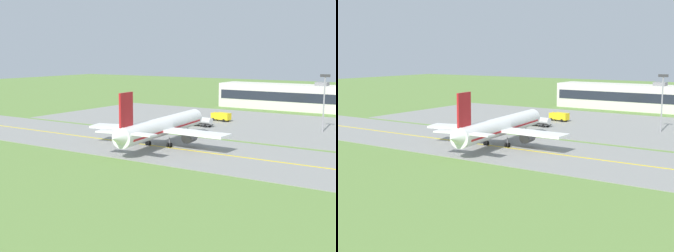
{
  "view_description": "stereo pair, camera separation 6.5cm",
  "coord_description": "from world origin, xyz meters",
  "views": [
    {
      "loc": [
        57.88,
        -84.01,
        20.28
      ],
      "look_at": [
        -0.64,
        4.0,
        4.0
      ],
      "focal_mm": 51.65,
      "sensor_mm": 36.0,
      "label": 1
    },
    {
      "loc": [
        57.94,
        -83.97,
        20.28
      ],
      "look_at": [
        -0.64,
        4.0,
        4.0
      ],
      "focal_mm": 51.65,
      "sensor_mm": 36.0,
      "label": 2
    }
  ],
  "objects": [
    {
      "name": "taxiway_centreline",
      "position": [
        0.0,
        0.0,
        0.11
      ],
      "size": [
        220.0,
        0.6,
        0.01
      ],
      "primitive_type": "cube",
      "color": "yellow",
      "rests_on": "taxiway_strip"
    },
    {
      "name": "service_truck_fuel",
      "position": [
        -6.53,
        29.8,
        1.53
      ],
      "size": [
        6.22,
        2.98,
        2.65
      ],
      "color": "yellow",
      "rests_on": "ground"
    },
    {
      "name": "ground_plane",
      "position": [
        0.0,
        0.0,
        0.0
      ],
      "size": [
        500.0,
        500.0,
        0.0
      ],
      "primitive_type": "plane",
      "color": "olive"
    },
    {
      "name": "airplane_lead",
      "position": [
        -0.59,
        1.52,
        4.13
      ],
      "size": [
        32.31,
        39.65,
        12.7
      ],
      "color": "white",
      "rests_on": "ground"
    },
    {
      "name": "apron_pad",
      "position": [
        10.0,
        42.0,
        0.05
      ],
      "size": [
        140.0,
        52.0,
        0.1
      ],
      "primitive_type": "cube",
      "color": "gray",
      "rests_on": "ground"
    },
    {
      "name": "apron_light_mast",
      "position": [
        23.52,
        38.82,
        9.33
      ],
      "size": [
        2.4,
        0.5,
        14.7
      ],
      "color": "gray",
      "rests_on": "ground"
    },
    {
      "name": "taxiway_strip",
      "position": [
        0.0,
        0.0,
        0.05
      ],
      "size": [
        240.0,
        28.0,
        0.1
      ],
      "primitive_type": "cube",
      "color": "gray",
      "rests_on": "ground"
    },
    {
      "name": "terminal_building",
      "position": [
        0.12,
        82.18,
        4.44
      ],
      "size": [
        51.99,
        11.96,
        10.04
      ],
      "color": "beige",
      "rests_on": "ground"
    },
    {
      "name": "service_truck_baggage",
      "position": [
        -6.99,
        41.8,
        1.53
      ],
      "size": [
        6.23,
        3.01,
        2.6
      ],
      "color": "yellow",
      "rests_on": "ground"
    }
  ]
}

